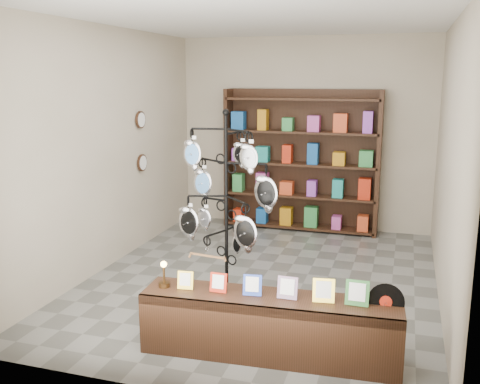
% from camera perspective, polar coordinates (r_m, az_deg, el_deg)
% --- Properties ---
extents(ground, '(5.00, 5.00, 0.00)m').
position_cam_1_polar(ground, '(6.52, 2.36, -9.23)').
color(ground, slate).
rests_on(ground, ground).
extents(room_envelope, '(5.00, 5.00, 5.00)m').
position_cam_1_polar(room_envelope, '(6.09, 2.51, 7.20)').
color(room_envelope, '#BAAB95').
rests_on(room_envelope, ground).
extents(display_tree, '(1.08, 1.04, 2.07)m').
position_cam_1_polar(display_tree, '(5.39, -1.48, -0.48)').
color(display_tree, black).
rests_on(display_tree, ground).
extents(front_shelf, '(2.24, 0.60, 0.78)m').
position_cam_1_polar(front_shelf, '(4.76, 3.16, -14.07)').
color(front_shelf, black).
rests_on(front_shelf, ground).
extents(back_shelving, '(2.42, 0.36, 2.20)m').
position_cam_1_polar(back_shelving, '(8.42, 6.49, 2.86)').
color(back_shelving, black).
rests_on(back_shelving, ground).
extents(wall_clocks, '(0.03, 0.24, 0.84)m').
position_cam_1_polar(wall_clocks, '(7.59, -10.48, 5.32)').
color(wall_clocks, black).
rests_on(wall_clocks, ground).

